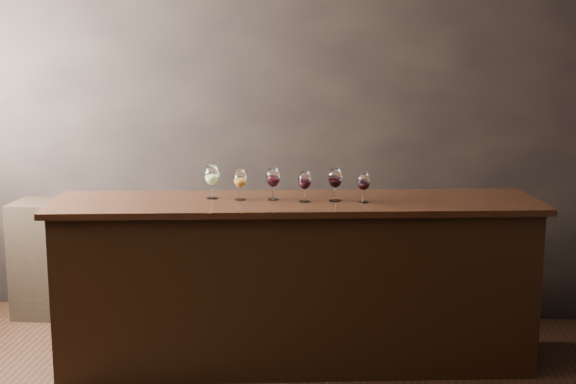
# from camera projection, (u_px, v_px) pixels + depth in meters

# --- Properties ---
(room_shell) EXTENTS (5.02, 4.52, 2.81)m
(room_shell) POSITION_uv_depth(u_px,v_px,m) (138.00, 81.00, 3.60)
(room_shell) COLOR black
(room_shell) RESTS_ON ground
(bar_counter) EXTENTS (2.91, 0.98, 1.00)m
(bar_counter) POSITION_uv_depth(u_px,v_px,m) (296.00, 286.00, 4.94)
(bar_counter) COLOR black
(bar_counter) RESTS_ON ground
(bar_top) EXTENTS (3.01, 1.06, 0.04)m
(bar_top) POSITION_uv_depth(u_px,v_px,m) (296.00, 203.00, 4.84)
(bar_top) COLOR black
(bar_top) RESTS_ON bar_counter
(back_bar_shelf) EXTENTS (2.35, 0.40, 0.84)m
(back_bar_shelf) POSITION_uv_depth(u_px,v_px,m) (175.00, 261.00, 5.76)
(back_bar_shelf) COLOR black
(back_bar_shelf) RESTS_ON ground
(glass_white) EXTENTS (0.09, 0.09, 0.21)m
(glass_white) POSITION_uv_depth(u_px,v_px,m) (212.00, 176.00, 4.87)
(glass_white) COLOR white
(glass_white) RESTS_ON bar_top
(glass_amber) EXTENTS (0.08, 0.08, 0.19)m
(glass_amber) POSITION_uv_depth(u_px,v_px,m) (240.00, 179.00, 4.83)
(glass_amber) COLOR white
(glass_amber) RESTS_ON bar_top
(glass_red_a) EXTENTS (0.08, 0.08, 0.19)m
(glass_red_a) POSITION_uv_depth(u_px,v_px,m) (273.00, 178.00, 4.84)
(glass_red_a) COLOR white
(glass_red_a) RESTS_ON bar_top
(glass_red_b) EXTENTS (0.08, 0.08, 0.19)m
(glass_red_b) POSITION_uv_depth(u_px,v_px,m) (305.00, 181.00, 4.78)
(glass_red_b) COLOR white
(glass_red_b) RESTS_ON bar_top
(glass_red_c) EXTENTS (0.08, 0.08, 0.20)m
(glass_red_c) POSITION_uv_depth(u_px,v_px,m) (335.00, 179.00, 4.80)
(glass_red_c) COLOR white
(glass_red_c) RESTS_ON bar_top
(glass_red_d) EXTENTS (0.08, 0.08, 0.18)m
(glass_red_d) POSITION_uv_depth(u_px,v_px,m) (364.00, 182.00, 4.76)
(glass_red_d) COLOR white
(glass_red_d) RESTS_ON bar_top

